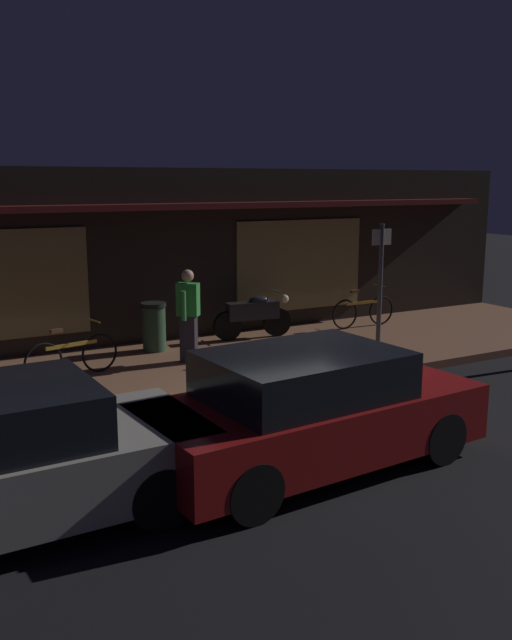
% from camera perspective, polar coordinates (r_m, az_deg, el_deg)
% --- Properties ---
extents(ground_plane, '(60.00, 60.00, 0.00)m').
position_cam_1_polar(ground_plane, '(10.03, 3.55, -8.05)').
color(ground_plane, black).
extents(sidewalk_slab, '(18.00, 4.00, 0.15)m').
position_cam_1_polar(sidewalk_slab, '(12.53, -3.86, -3.73)').
color(sidewalk_slab, brown).
rests_on(sidewalk_slab, ground_plane).
extents(storefront_building, '(18.00, 3.30, 3.60)m').
position_cam_1_polar(storefront_building, '(15.31, -9.40, 5.49)').
color(storefront_building, black).
rests_on(storefront_building, ground_plane).
extents(motorcycle, '(1.70, 0.55, 0.97)m').
position_cam_1_polar(motorcycle, '(14.19, -0.16, 0.46)').
color(motorcycle, black).
rests_on(motorcycle, sidewalk_slab).
extents(bicycle_parked, '(1.66, 0.42, 0.91)m').
position_cam_1_polar(bicycle_parked, '(15.50, 8.83, 0.74)').
color(bicycle_parked, black).
rests_on(bicycle_parked, sidewalk_slab).
extents(bicycle_extra, '(1.63, 0.48, 0.91)m').
position_cam_1_polar(bicycle_extra, '(11.78, -14.94, -2.90)').
color(bicycle_extra, black).
rests_on(bicycle_extra, sidewalk_slab).
extents(person_bystander, '(0.47, 0.52, 1.67)m').
position_cam_1_polar(person_bystander, '(12.28, -5.61, 0.50)').
color(person_bystander, '#28232D').
rests_on(person_bystander, sidewalk_slab).
extents(sign_post, '(0.44, 0.09, 2.40)m').
position_cam_1_polar(sign_post, '(13.43, 10.22, 3.39)').
color(sign_post, '#47474C').
rests_on(sign_post, sidewalk_slab).
extents(trash_bin, '(0.48, 0.48, 0.93)m').
position_cam_1_polar(trash_bin, '(13.28, -8.42, -0.53)').
color(trash_bin, '#2D4C33').
rests_on(trash_bin, sidewalk_slab).
extents(parked_car_across, '(4.22, 2.05, 1.42)m').
position_cam_1_polar(parked_car_across, '(8.18, 4.46, -7.41)').
color(parked_car_across, black).
rests_on(parked_car_across, ground_plane).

